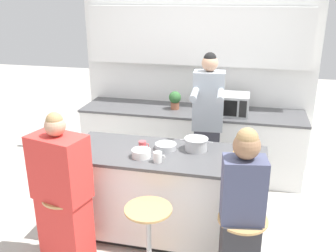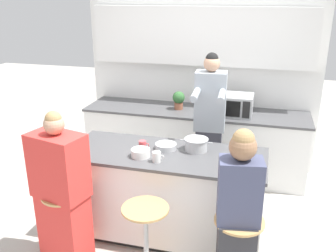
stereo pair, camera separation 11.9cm
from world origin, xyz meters
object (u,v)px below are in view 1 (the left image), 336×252
Objects in this scene: coffee_cup_far at (158,157)px; bar_stool_leftmost at (68,224)px; kitchen_island at (166,194)px; cooking_pot at (196,144)px; bar_stool_center at (149,238)px; person_cooking at (207,132)px; bar_stool_rightmost at (240,250)px; person_seated_near at (241,220)px; fruit_bowl at (166,146)px; person_wrapped_blanket at (63,197)px; microwave at (229,104)px; potted_plant at (175,99)px; coffee_cup_near at (142,145)px; juice_carton at (237,161)px.

bar_stool_leftmost is at bearing -150.95° from coffee_cup_far.
kitchen_island is 5.97× the size of cooking_pot.
person_cooking reaches higher than bar_stool_center.
bar_stool_rightmost is 0.48× the size of person_seated_near.
person_cooking is 8.42× the size of fruit_bowl.
bar_stool_center is 0.92m from fruit_bowl.
person_wrapped_blanket reaches higher than coffee_cup_far.
person_seated_near reaches higher than microwave.
bar_stool_leftmost is at bearing 177.44° from bar_stool_center.
microwave reaches higher than potted_plant.
coffee_cup_near is at bearing 146.55° from bar_stool_rightmost.
person_seated_near is 4.54× the size of cooking_pot.
coffee_cup_far is (0.74, 0.41, 0.56)m from bar_stool_leftmost.
person_cooking is at bearing 65.48° from person_wrapped_blanket.
microwave is (-0.26, 2.08, 0.33)m from person_seated_near.
microwave is (0.74, 1.39, 0.07)m from coffee_cup_near.
bar_stool_leftmost is 1.53m from bar_stool_rightmost.
microwave reaches higher than kitchen_island.
person_wrapped_blanket is at bearing -149.63° from coffee_cup_far.
potted_plant is at bearing 89.01° from coffee_cup_near.
coffee_cup_far reaches higher than coffee_cup_near.
bar_stool_center is 2.23m from potted_plant.
coffee_cup_near is 0.94× the size of coffee_cup_far.
bar_stool_center is at bearing -103.30° from microwave.
bar_stool_center is at bearing 13.49° from person_wrapped_blanket.
coffee_cup_near is at bearing -90.99° from potted_plant.
bar_stool_center is 2.23m from microwave.
potted_plant is at bearing 75.47° from bar_stool_leftmost.
person_wrapped_blanket reaches higher than bar_stool_center.
person_cooking is at bearing 61.49° from fruit_bowl.
bar_stool_leftmost is at bearing -128.06° from coffee_cup_near.
fruit_bowl is (0.74, 0.71, 0.54)m from bar_stool_leftmost.
person_wrapped_blanket reaches higher than cooking_pot.
person_cooking is at bearing 51.04° from bar_stool_leftmost.
bar_stool_rightmost is 1.57m from person_wrapped_blanket.
fruit_bowl is 1.40m from potted_plant.
person_cooking is 1.75m from person_wrapped_blanket.
kitchen_island is at bearing 82.05° from coffee_cup_far.
coffee_cup_far is at bearing 93.81° from bar_stool_center.
bar_stool_center is 3.29× the size of fruit_bowl.
microwave is at bearing 97.60° from bar_stool_rightmost.
potted_plant is (-0.20, 1.68, 0.07)m from coffee_cup_far.
bar_stool_rightmost is at bearing -27.83° from coffee_cup_far.
bar_stool_leftmost is 2.25m from potted_plant.
juice_carton is at bearing -23.51° from fruit_bowl.
coffee_cup_near is at bearing -133.69° from person_cooking.
microwave is (-0.27, 2.06, 0.62)m from bar_stool_rightmost.
coffee_cup_far is 0.22× the size of microwave.
person_seated_near is at bearing -40.70° from kitchen_island.
bar_stool_leftmost is 0.47× the size of person_wrapped_blanket.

